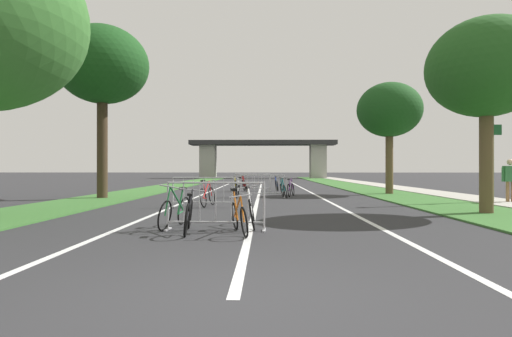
{
  "coord_description": "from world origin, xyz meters",
  "views": [
    {
      "loc": [
        0.33,
        -4.1,
        1.33
      ],
      "look_at": [
        -0.28,
        22.77,
        1.36
      ],
      "focal_mm": 28.53,
      "sensor_mm": 36.0,
      "label": 1
    }
  ],
  "objects_px": {
    "pedestrian_with_backpack": "(510,177)",
    "bicycle_yellow_1": "(236,185)",
    "bicycle_white_4": "(252,210)",
    "bicycle_orange_3": "(239,216)",
    "crowd_barrier_fourth": "(253,183)",
    "bicycle_silver_6": "(237,190)",
    "tree_right_cypress_far": "(486,69)",
    "bicycle_teal_7": "(283,190)",
    "tree_right_pine_far": "(389,111)",
    "bicycle_green_2": "(175,211)",
    "bicycle_red_10": "(207,196)",
    "tree_left_maple_mid": "(102,66)",
    "bicycle_purple_9": "(291,189)",
    "lamppost_with_sign": "(492,120)",
    "crowd_barrier_nearest": "(216,206)",
    "bicycle_blue_8": "(277,185)",
    "crowd_barrier_second": "(203,193)",
    "bicycle_red_0": "(244,185)",
    "crowd_barrier_third": "(262,186)",
    "bicycle_black_5": "(189,215)"
  },
  "relations": [
    {
      "from": "bicycle_blue_8",
      "to": "tree_left_maple_mid",
      "type": "bearing_deg",
      "value": -142.78
    },
    {
      "from": "tree_right_pine_far",
      "to": "crowd_barrier_second",
      "type": "distance_m",
      "value": 11.94
    },
    {
      "from": "tree_right_cypress_far",
      "to": "tree_right_pine_far",
      "type": "xyz_separation_m",
      "value": [
        -0.01,
        9.25,
        0.11
      ]
    },
    {
      "from": "tree_right_cypress_far",
      "to": "bicycle_yellow_1",
      "type": "bearing_deg",
      "value": 125.06
    },
    {
      "from": "crowd_barrier_second",
      "to": "bicycle_yellow_1",
      "type": "bearing_deg",
      "value": 87.66
    },
    {
      "from": "tree_left_maple_mid",
      "to": "tree_right_pine_far",
      "type": "bearing_deg",
      "value": 13.64
    },
    {
      "from": "crowd_barrier_fourth",
      "to": "pedestrian_with_backpack",
      "type": "height_order",
      "value": "pedestrian_with_backpack"
    },
    {
      "from": "tree_left_maple_mid",
      "to": "tree_right_cypress_far",
      "type": "xyz_separation_m",
      "value": [
        13.73,
        -5.92,
        -1.66
      ]
    },
    {
      "from": "bicycle_purple_9",
      "to": "bicycle_red_10",
      "type": "bearing_deg",
      "value": -108.63
    },
    {
      "from": "tree_left_maple_mid",
      "to": "crowd_barrier_second",
      "type": "xyz_separation_m",
      "value": [
        5.14,
        -4.01,
        -5.4
      ]
    },
    {
      "from": "tree_right_pine_far",
      "to": "bicycle_green_2",
      "type": "bearing_deg",
      "value": -124.92
    },
    {
      "from": "bicycle_yellow_1",
      "to": "bicycle_orange_3",
      "type": "xyz_separation_m",
      "value": [
        1.18,
        -15.39,
        -0.03
      ]
    },
    {
      "from": "pedestrian_with_backpack",
      "to": "bicycle_purple_9",
      "type": "bearing_deg",
      "value": 159.17
    },
    {
      "from": "crowd_barrier_fourth",
      "to": "bicycle_orange_3",
      "type": "relative_size",
      "value": 1.31
    },
    {
      "from": "bicycle_blue_8",
      "to": "tree_right_pine_far",
      "type": "bearing_deg",
      "value": -33.21
    },
    {
      "from": "tree_right_pine_far",
      "to": "bicycle_green_2",
      "type": "relative_size",
      "value": 3.32
    },
    {
      "from": "crowd_barrier_third",
      "to": "bicycle_green_2",
      "type": "height_order",
      "value": "crowd_barrier_third"
    },
    {
      "from": "bicycle_green_2",
      "to": "pedestrian_with_backpack",
      "type": "relative_size",
      "value": 1.03
    },
    {
      "from": "tree_right_pine_far",
      "to": "crowd_barrier_third",
      "type": "relative_size",
      "value": 2.68
    },
    {
      "from": "tree_right_cypress_far",
      "to": "bicycle_green_2",
      "type": "distance_m",
      "value": 9.79
    },
    {
      "from": "crowd_barrier_fourth",
      "to": "bicycle_green_2",
      "type": "distance_m",
      "value": 15.24
    },
    {
      "from": "crowd_barrier_second",
      "to": "bicycle_blue_8",
      "type": "distance_m",
      "value": 11.08
    },
    {
      "from": "tree_right_cypress_far",
      "to": "bicycle_purple_9",
      "type": "bearing_deg",
      "value": 124.44
    },
    {
      "from": "tree_right_cypress_far",
      "to": "tree_right_pine_far",
      "type": "relative_size",
      "value": 0.99
    },
    {
      "from": "tree_right_cypress_far",
      "to": "bicycle_teal_7",
      "type": "bearing_deg",
      "value": 129.94
    },
    {
      "from": "tree_right_cypress_far",
      "to": "bicycle_yellow_1",
      "type": "xyz_separation_m",
      "value": [
        -8.2,
        11.68,
        -3.88
      ]
    },
    {
      "from": "bicycle_blue_8",
      "to": "bicycle_red_10",
      "type": "height_order",
      "value": "bicycle_red_10"
    },
    {
      "from": "crowd_barrier_third",
      "to": "bicycle_black_5",
      "type": "height_order",
      "value": "crowd_barrier_third"
    },
    {
      "from": "pedestrian_with_backpack",
      "to": "bicycle_yellow_1",
      "type": "bearing_deg",
      "value": 149.17
    },
    {
      "from": "crowd_barrier_fourth",
      "to": "bicycle_yellow_1",
      "type": "height_order",
      "value": "crowd_barrier_fourth"
    },
    {
      "from": "bicycle_purple_9",
      "to": "lamppost_with_sign",
      "type": "bearing_deg",
      "value": -12.69
    },
    {
      "from": "tree_left_maple_mid",
      "to": "bicycle_orange_3",
      "type": "height_order",
      "value": "tree_left_maple_mid"
    },
    {
      "from": "bicycle_orange_3",
      "to": "bicycle_blue_8",
      "type": "bearing_deg",
      "value": -108.43
    },
    {
      "from": "crowd_barrier_fourth",
      "to": "bicycle_silver_6",
      "type": "height_order",
      "value": "crowd_barrier_fourth"
    },
    {
      "from": "bicycle_black_5",
      "to": "crowd_barrier_second",
      "type": "bearing_deg",
      "value": 88.71
    },
    {
      "from": "tree_right_pine_far",
      "to": "pedestrian_with_backpack",
      "type": "distance_m",
      "value": 7.08
    },
    {
      "from": "tree_left_maple_mid",
      "to": "bicycle_orange_3",
      "type": "bearing_deg",
      "value": -55.08
    },
    {
      "from": "bicycle_teal_7",
      "to": "pedestrian_with_backpack",
      "type": "distance_m",
      "value": 9.08
    },
    {
      "from": "bicycle_green_2",
      "to": "crowd_barrier_second",
      "type": "bearing_deg",
      "value": -79.1
    },
    {
      "from": "tree_left_maple_mid",
      "to": "bicycle_white_4",
      "type": "height_order",
      "value": "tree_left_maple_mid"
    },
    {
      "from": "bicycle_black_5",
      "to": "tree_right_cypress_far",
      "type": "bearing_deg",
      "value": 17.36
    },
    {
      "from": "bicycle_silver_6",
      "to": "pedestrian_with_backpack",
      "type": "xyz_separation_m",
      "value": [
        10.68,
        -2.98,
        0.67
      ]
    },
    {
      "from": "bicycle_green_2",
      "to": "bicycle_red_10",
      "type": "relative_size",
      "value": 1.04
    },
    {
      "from": "bicycle_white_4",
      "to": "bicycle_orange_3",
      "type": "bearing_deg",
      "value": -105.34
    },
    {
      "from": "tree_left_maple_mid",
      "to": "pedestrian_with_backpack",
      "type": "xyz_separation_m",
      "value": [
        16.64,
        -2.2,
        -4.88
      ]
    },
    {
      "from": "bicycle_orange_3",
      "to": "bicycle_black_5",
      "type": "xyz_separation_m",
      "value": [
        -1.05,
        0.09,
        0.01
      ]
    },
    {
      "from": "tree_left_maple_mid",
      "to": "bicycle_red_10",
      "type": "distance_m",
      "value": 8.4
    },
    {
      "from": "crowd_barrier_second",
      "to": "bicycle_red_0",
      "type": "xyz_separation_m",
      "value": [
        0.89,
        9.97,
        -0.13
      ]
    },
    {
      "from": "bicycle_red_0",
      "to": "tree_right_pine_far",
      "type": "bearing_deg",
      "value": 151.75
    },
    {
      "from": "crowd_barrier_nearest",
      "to": "bicycle_red_10",
      "type": "bearing_deg",
      "value": 99.89
    }
  ]
}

